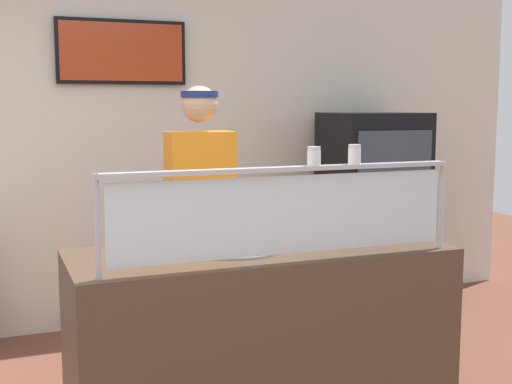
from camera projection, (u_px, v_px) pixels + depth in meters
name	position (u px, v px, depth m)	size (l,w,h in m)	color
ground_plane	(221.00, 384.00, 4.03)	(12.00, 12.00, 0.00)	brown
shop_rear_unit	(161.00, 143.00, 5.12)	(6.26, 0.13, 2.70)	silver
serving_counter	(261.00, 342.00, 3.38)	(1.86, 0.72, 0.95)	#4C3828
sneeze_guard	(287.00, 202.00, 3.01)	(1.69, 0.06, 0.43)	#B2B5BC
pizza_tray	(234.00, 245.00, 3.32)	(0.52, 0.52, 0.04)	#9EA0A8
pizza_server	(233.00, 242.00, 3.30)	(0.07, 0.28, 0.01)	#ADAFB7
parmesan_shaker	(314.00, 157.00, 3.03)	(0.06, 0.06, 0.09)	white
pepper_flake_shaker	(354.00, 156.00, 3.11)	(0.06, 0.06, 0.09)	white
worker_figure	(202.00, 216.00, 3.94)	(0.41, 0.50, 1.76)	#23232D
drink_fridge	(372.00, 213.00, 5.36)	(0.73, 0.61, 1.59)	black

